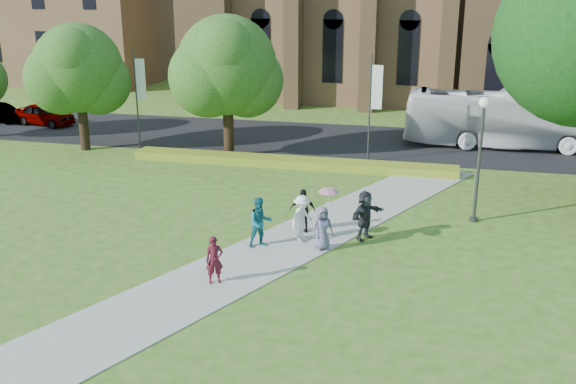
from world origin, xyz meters
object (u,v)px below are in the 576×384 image
(pedestrian_0, at_px, (214,260))
(tour_coach, at_px, (509,119))
(streetlamp, at_px, (481,145))
(car_0, at_px, (45,114))
(car_1, at_px, (0,113))

(pedestrian_0, bearing_deg, tour_coach, 35.07)
(tour_coach, height_order, pedestrian_0, tour_coach)
(streetlamp, bearing_deg, pedestrian_0, -136.06)
(car_0, distance_m, car_1, 3.75)
(car_1, relative_size, pedestrian_0, 2.53)
(pedestrian_0, bearing_deg, car_1, 109.37)
(car_1, height_order, pedestrian_0, pedestrian_0)
(tour_coach, xyz_separation_m, pedestrian_0, (-10.94, -22.33, -0.92))
(streetlamp, xyz_separation_m, car_0, (-29.11, 13.38, -2.51))
(car_1, distance_m, pedestrian_0, 32.62)
(streetlamp, height_order, car_0, streetlamp)
(car_1, bearing_deg, tour_coach, -82.56)
(car_0, bearing_deg, pedestrian_0, -124.29)
(car_1, bearing_deg, streetlamp, -105.87)
(car_0, xyz_separation_m, pedestrian_0, (20.57, -21.61, 0.06))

